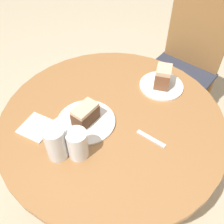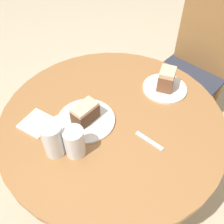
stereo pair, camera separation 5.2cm
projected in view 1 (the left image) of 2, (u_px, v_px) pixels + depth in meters
ground_plane at (112, 195)px, 1.69m from camera, size 8.00×8.00×0.00m
table at (112, 141)px, 1.26m from camera, size 0.98×0.98×0.75m
chair at (183, 64)px, 1.82m from camera, size 0.45×0.43×0.97m
plate_near at (86, 121)px, 1.12m from camera, size 0.25×0.25×0.01m
plate_far at (161, 86)px, 1.27m from camera, size 0.21×0.21×0.01m
cake_slice_near at (85, 114)px, 1.08m from camera, size 0.07×0.11×0.08m
cake_slice_far at (163, 77)px, 1.23m from camera, size 0.10×0.11×0.10m
glass_lemonade at (78, 145)px, 0.97m from camera, size 0.08×0.08×0.13m
glass_water at (56, 144)px, 0.96m from camera, size 0.08×0.08×0.15m
napkin_stack at (37, 127)px, 1.10m from camera, size 0.14×0.14×0.01m
fork at (50, 124)px, 1.11m from camera, size 0.05×0.19×0.00m
spoon at (151, 139)px, 1.06m from camera, size 0.13×0.02×0.00m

